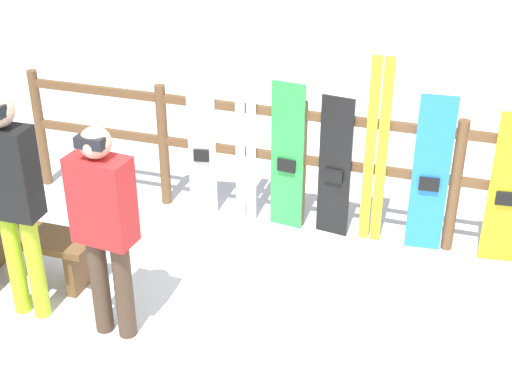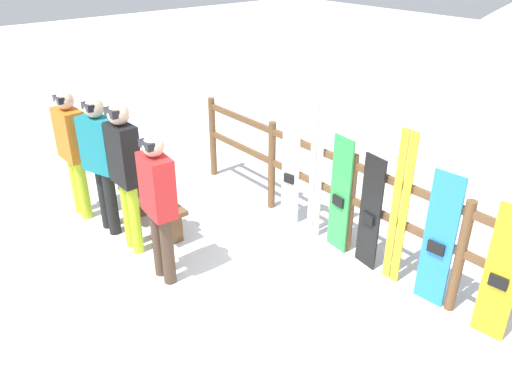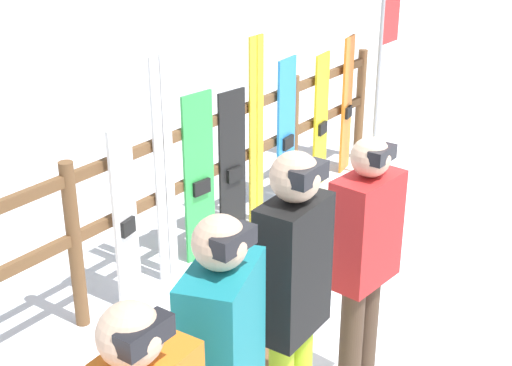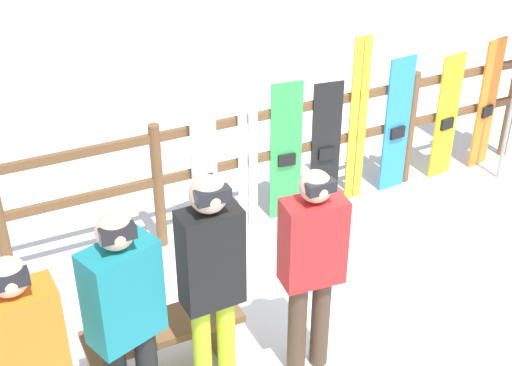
{
  "view_description": "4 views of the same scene",
  "coord_description": "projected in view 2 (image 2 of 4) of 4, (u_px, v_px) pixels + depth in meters",
  "views": [
    {
      "loc": [
        1.41,
        -4.04,
        3.52
      ],
      "look_at": [
        -0.19,
        0.9,
        0.79
      ],
      "focal_mm": 50.0,
      "sensor_mm": 36.0,
      "label": 1
    },
    {
      "loc": [
        3.19,
        -2.39,
        3.42
      ],
      "look_at": [
        -0.8,
        0.92,
        0.83
      ],
      "focal_mm": 35.0,
      "sensor_mm": 36.0,
      "label": 2
    },
    {
      "loc": [
        -4.17,
        -1.88,
        2.94
      ],
      "look_at": [
        -0.51,
        0.76,
        1.02
      ],
      "focal_mm": 50.0,
      "sensor_mm": 36.0,
      "label": 3
    },
    {
      "loc": [
        -2.95,
        -3.67,
        3.93
      ],
      "look_at": [
        -0.68,
        1.08,
        0.8
      ],
      "focal_mm": 50.0,
      "sensor_mm": 36.0,
      "label": 4
    }
  ],
  "objects": [
    {
      "name": "ground_plane",
      "position": [
        237.0,
        308.0,
        5.09
      ],
      "size": [
        40.0,
        40.0,
        0.0
      ],
      "primitive_type": "plane",
      "color": "white"
    },
    {
      "name": "fence",
      "position": [
        351.0,
        195.0,
        5.7
      ],
      "size": [
        5.61,
        0.1,
        1.25
      ],
      "color": "brown",
      "rests_on": "ground"
    },
    {
      "name": "bench",
      "position": [
        152.0,
        207.0,
        6.3
      ],
      "size": [
        1.14,
        0.36,
        0.46
      ],
      "color": "brown",
      "rests_on": "ground"
    },
    {
      "name": "person_teal",
      "position": [
        101.0,
        157.0,
        5.99
      ],
      "size": [
        0.51,
        0.39,
        1.75
      ],
      "color": "black",
      "rests_on": "ground"
    },
    {
      "name": "person_red",
      "position": [
        158.0,
        200.0,
        5.11
      ],
      "size": [
        0.45,
        0.28,
        1.69
      ],
      "color": "#4C3828",
      "rests_on": "ground"
    },
    {
      "name": "person_orange",
      "position": [
        73.0,
        147.0,
        6.36
      ],
      "size": [
        0.46,
        0.27,
        1.71
      ],
      "color": "#B7D826",
      "rests_on": "ground"
    },
    {
      "name": "person_black",
      "position": [
        125.0,
        167.0,
        5.57
      ],
      "size": [
        0.4,
        0.24,
        1.83
      ],
      "color": "#B7D826",
      "rests_on": "ground"
    },
    {
      "name": "snowboard_white",
      "position": [
        291.0,
        173.0,
        6.35
      ],
      "size": [
        0.26,
        0.09,
        1.39
      ],
      "color": "white",
      "rests_on": "ground"
    },
    {
      "name": "ski_pair_white",
      "position": [
        316.0,
        169.0,
        5.96
      ],
      "size": [
        0.2,
        0.02,
        1.8
      ],
      "color": "white",
      "rests_on": "ground"
    },
    {
      "name": "snowboard_green",
      "position": [
        340.0,
        196.0,
        5.76
      ],
      "size": [
        0.31,
        0.08,
        1.43
      ],
      "color": "green",
      "rests_on": "ground"
    },
    {
      "name": "snowboard_black_stripe",
      "position": [
        370.0,
        213.0,
        5.48
      ],
      "size": [
        0.3,
        0.09,
        1.35
      ],
      "color": "black",
      "rests_on": "ground"
    },
    {
      "name": "ski_pair_yellow",
      "position": [
        400.0,
        209.0,
        5.14
      ],
      "size": [
        0.2,
        0.02,
        1.75
      ],
      "color": "yellow",
      "rests_on": "ground"
    },
    {
      "name": "snowboard_blue",
      "position": [
        438.0,
        241.0,
        4.87
      ],
      "size": [
        0.31,
        0.07,
        1.46
      ],
      "color": "#288CE0",
      "rests_on": "ground"
    },
    {
      "name": "snowboard_yellow",
      "position": [
        501.0,
        275.0,
        4.45
      ],
      "size": [
        0.3,
        0.08,
        1.39
      ],
      "color": "yellow",
      "rests_on": "ground"
    }
  ]
}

